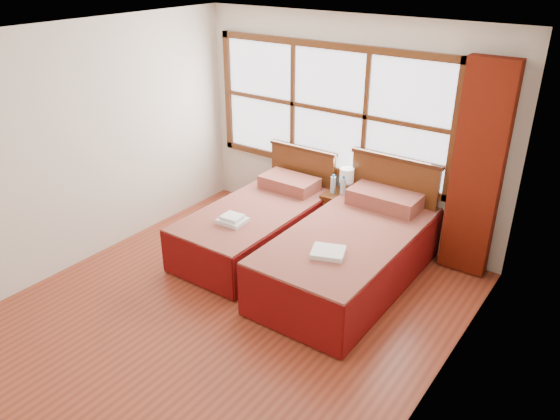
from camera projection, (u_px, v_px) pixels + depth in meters
The scene contains 15 objects.
floor at pixel (229, 311), 5.38m from camera, with size 4.50×4.50×0.00m, color brown.
ceiling at pixel (215, 38), 4.24m from camera, with size 4.50×4.50×0.00m, color white.
wall_back at pixel (347, 129), 6.46m from camera, with size 4.00×4.00×0.00m, color silver.
wall_left at pixel (81, 147), 5.86m from camera, with size 4.50×4.50×0.00m, color silver.
wall_right at pixel (442, 259), 3.76m from camera, with size 4.50×4.50×0.00m, color silver.
window at pixel (328, 110), 6.48m from camera, with size 3.16×0.06×1.56m.
curtain at pixel (477, 171), 5.58m from camera, with size 0.50×0.16×2.30m, color #66180A.
bed_left at pixel (258, 224), 6.41m from camera, with size 1.02×2.04×0.99m.
bed_right at pixel (352, 252), 5.74m from camera, with size 1.16×2.25×1.13m.
nightstand at pixel (341, 216), 6.65m from camera, with size 0.43×0.42×0.57m.
towels_left at pixel (232, 219), 5.93m from camera, with size 0.30×0.27×0.09m.
towels_right at pixel (328, 252), 5.17m from camera, with size 0.39×0.36×0.05m.
lamp at pixel (347, 176), 6.45m from camera, with size 0.17×0.17×0.33m.
bottle_near at pixel (333, 184), 6.53m from camera, with size 0.06×0.06×0.24m.
bottle_far at pixel (343, 187), 6.43m from camera, with size 0.07×0.07×0.26m.
Camera 1 is at (2.97, -3.29, 3.24)m, focal length 35.00 mm.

